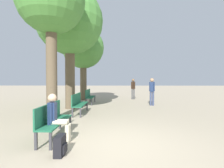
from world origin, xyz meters
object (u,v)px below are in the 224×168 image
person_seated (57,116)px  tree_row_0 (51,2)px  pedestrian_near (152,90)px  pedestrian_mid (133,88)px  backpack (60,146)px  bench_row_1 (79,102)px  bench_row_0 (53,118)px  bench_row_2 (89,95)px  tree_row_2 (83,49)px  tree_row_1 (70,22)px

person_seated → tree_row_0: bearing=112.8°
pedestrian_near → pedestrian_mid: pedestrian_near is taller
backpack → pedestrian_mid: size_ratio=0.26×
bench_row_1 → person_seated: 3.70m
bench_row_0 → bench_row_2: size_ratio=1.00×
bench_row_2 → person_seated: 7.06m
bench_row_0 → person_seated: (0.23, -0.32, 0.12)m
tree_row_2 → pedestrian_mid: tree_row_2 is taller
person_seated → backpack: 0.98m
bench_row_2 → backpack: size_ratio=4.20×
tree_row_0 → tree_row_2: size_ratio=1.07×
tree_row_2 → bench_row_0: bearing=-85.0°
bench_row_1 → backpack: 4.53m
tree_row_0 → pedestrian_near: 7.13m
bench_row_0 → tree_row_2: 9.41m
bench_row_2 → bench_row_1: bearing=-90.0°
bench_row_0 → pedestrian_near: pedestrian_near is taller
tree_row_1 → bench_row_0: bearing=-80.9°
tree_row_2 → tree_row_0: bearing=-90.0°
bench_row_1 → backpack: size_ratio=4.20×
tree_row_0 → pedestrian_mid: size_ratio=3.64×
tree_row_0 → pedestrian_mid: bearing=61.6°
bench_row_2 → tree_row_1: size_ratio=0.27×
tree_row_0 → pedestrian_near: bearing=39.7°
bench_row_1 → bench_row_2: same height
tree_row_0 → tree_row_2: (0.00, 6.70, -0.61)m
tree_row_2 → pedestrian_near: size_ratio=3.37×
tree_row_1 → tree_row_0: bearing=-90.0°
backpack → person_seated: bearing=113.1°
pedestrian_near → tree_row_1: bearing=-166.1°
bench_row_0 → person_seated: bearing=-54.7°
bench_row_1 → person_seated: size_ratio=1.45×
bench_row_0 → tree_row_0: size_ratio=0.30×
person_seated → pedestrian_near: (3.73, 6.27, 0.29)m
tree_row_0 → tree_row_1: (0.00, 2.74, 0.11)m
backpack → pedestrian_near: (3.39, 7.06, 0.75)m
bench_row_0 → bench_row_2: (0.00, 6.73, 0.00)m
backpack → bench_row_0: bearing=116.9°
bench_row_0 → pedestrian_mid: size_ratio=1.08×
tree_row_2 → person_seated: 9.69m
bench_row_2 → pedestrian_near: size_ratio=1.07×
tree_row_1 → tree_row_2: tree_row_1 is taller
bench_row_2 → person_seated: bearing=-88.2°
pedestrian_mid → bench_row_1: bearing=-118.1°
bench_row_1 → tree_row_2: (-0.76, 5.37, 3.44)m
bench_row_1 → tree_row_0: bearing=-119.8°
bench_row_0 → tree_row_2: bearing=95.0°
bench_row_0 → tree_row_2: (-0.76, 8.73, 3.44)m
person_seated → tree_row_2: bearing=96.2°
pedestrian_near → person_seated: bearing=-120.7°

